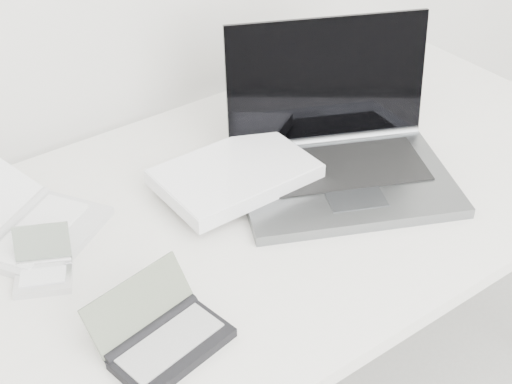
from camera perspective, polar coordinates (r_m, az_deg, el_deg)
desk at (r=1.40m, az=0.03°, el=-2.27°), size 1.60×0.80×0.73m
laptop_large at (r=1.41m, az=4.13°, el=2.66°), size 0.59×0.47×0.28m
netbook_open_white at (r=1.35m, az=-17.83°, el=-2.60°), size 0.33×0.35×0.08m
pda_silver at (r=1.26m, az=-16.65°, el=-5.91°), size 0.13×0.13×0.07m
palmtop_charcoal at (r=1.10m, az=-7.43°, el=-11.39°), size 0.20×0.18×0.09m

